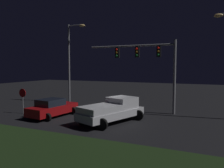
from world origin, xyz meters
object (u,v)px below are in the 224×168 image
pickup_truck (113,109)px  street_lamp_left (72,55)px  traffic_signal_gantry (147,59)px  stop_sign (23,96)px  car_sedan (52,108)px

pickup_truck → street_lamp_left: 11.40m
pickup_truck → traffic_signal_gantry: 6.32m
street_lamp_left → pickup_truck: bearing=-38.8°
pickup_truck → traffic_signal_gantry: traffic_signal_gantry is taller
stop_sign → traffic_signal_gantry: bearing=28.5°
pickup_truck → stop_sign: (-8.55, -0.51, 0.56)m
street_lamp_left → traffic_signal_gantry: bearing=-10.5°
pickup_truck → stop_sign: size_ratio=2.58×
pickup_truck → stop_sign: stop_sign is taller
traffic_signal_gantry → stop_sign: size_ratio=3.73×
pickup_truck → street_lamp_left: street_lamp_left is taller
traffic_signal_gantry → street_lamp_left: street_lamp_left is taller
traffic_signal_gantry → street_lamp_left: bearing=169.5°
car_sedan → traffic_signal_gantry: size_ratio=0.55×
pickup_truck → car_sedan: (-5.37, -0.40, -0.26)m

